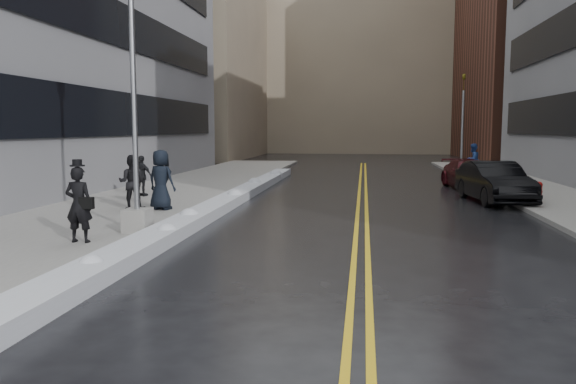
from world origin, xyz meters
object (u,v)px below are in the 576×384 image
(lamppost, at_px, (135,140))
(pedestrian_fedora, at_px, (79,205))
(pedestrian_c, at_px, (161,180))
(car_black, at_px, (494,182))
(pedestrian_east, at_px, (473,160))
(traffic_signal, at_px, (462,119))
(car_maroon, at_px, (470,174))
(pedestrian_b, at_px, (132,182))
(fire_hydrant, at_px, (539,190))
(pedestrian_d, at_px, (142,176))

(lamppost, xyz_separation_m, pedestrian_fedora, (-0.80, -1.51, -1.48))
(pedestrian_c, height_order, car_black, pedestrian_c)
(pedestrian_east, bearing_deg, pedestrian_c, 8.54)
(traffic_signal, relative_size, car_black, 1.25)
(car_black, xyz_separation_m, car_maroon, (0.00, 5.05, -0.11))
(pedestrian_fedora, distance_m, pedestrian_east, 24.42)
(pedestrian_b, distance_m, car_maroon, 15.86)
(pedestrian_c, height_order, car_maroon, pedestrian_c)
(fire_hydrant, distance_m, car_maroon, 5.72)
(lamppost, height_order, traffic_signal, lamppost)
(lamppost, relative_size, pedestrian_d, 4.70)
(pedestrian_d, bearing_deg, pedestrian_c, 137.10)
(fire_hydrant, xyz_separation_m, pedestrian_c, (-13.12, -4.02, 0.60))
(pedestrian_b, bearing_deg, car_maroon, -152.45)
(pedestrian_d, xyz_separation_m, car_maroon, (13.73, 6.05, -0.28))
(traffic_signal, relative_size, pedestrian_east, 3.26)
(pedestrian_c, height_order, pedestrian_d, pedestrian_c)
(pedestrian_b, relative_size, car_maroon, 0.39)
(pedestrian_b, height_order, pedestrian_c, pedestrian_c)
(pedestrian_fedora, height_order, pedestrian_c, pedestrian_c)
(fire_hydrant, height_order, pedestrian_east, pedestrian_east)
(lamppost, bearing_deg, car_black, 38.11)
(pedestrian_fedora, height_order, pedestrian_d, pedestrian_fedora)
(fire_hydrant, xyz_separation_m, pedestrian_d, (-15.23, -0.53, 0.41))
(pedestrian_b, relative_size, pedestrian_d, 1.12)
(traffic_signal, distance_m, pedestrian_fedora, 26.77)
(traffic_signal, distance_m, pedestrian_d, 20.83)
(car_black, bearing_deg, pedestrian_b, -167.25)
(pedestrian_fedora, xyz_separation_m, pedestrian_d, (-2.13, 8.98, -0.09))
(pedestrian_c, distance_m, pedestrian_d, 4.08)
(lamppost, xyz_separation_m, car_maroon, (10.80, 13.52, -1.85))
(car_black, distance_m, car_maroon, 5.05)
(fire_hydrant, bearing_deg, pedestrian_b, -163.89)
(fire_hydrant, relative_size, pedestrian_d, 0.45)
(car_black, bearing_deg, pedestrian_east, 76.61)
(lamppost, height_order, car_black, lamppost)
(pedestrian_east, bearing_deg, pedestrian_d, -3.15)
(pedestrian_fedora, bearing_deg, lamppost, -117.86)
(traffic_signal, relative_size, pedestrian_c, 3.02)
(traffic_signal, bearing_deg, fire_hydrant, -87.95)
(pedestrian_d, relative_size, pedestrian_east, 0.88)
(car_maroon, bearing_deg, traffic_signal, 77.52)
(lamppost, bearing_deg, car_maroon, 51.38)
(lamppost, relative_size, pedestrian_b, 4.20)
(car_black, height_order, car_maroon, car_black)
(pedestrian_fedora, xyz_separation_m, car_black, (11.60, 9.98, -0.26))
(pedestrian_c, bearing_deg, fire_hydrant, -145.61)
(pedestrian_b, bearing_deg, pedestrian_d, -82.40)
(pedestrian_b, bearing_deg, pedestrian_c, 173.54)
(pedestrian_c, xyz_separation_m, pedestrian_d, (-2.11, 3.50, -0.18))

